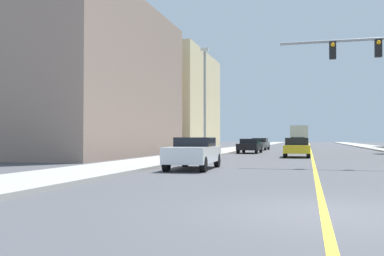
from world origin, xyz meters
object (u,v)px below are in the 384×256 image
at_px(car_yellow, 297,147).
at_px(delivery_truck, 299,136).
at_px(car_green, 298,143).
at_px(car_gray, 260,144).
at_px(car_black, 250,146).
at_px(car_white, 194,153).
at_px(car_silver, 296,145).
at_px(street_lamp, 205,96).

bearing_deg(car_yellow, delivery_truck, 89.77).
relative_size(car_yellow, car_green, 0.99).
bearing_deg(car_green, car_gray, -120.80).
height_order(car_black, delivery_truck, delivery_truck).
bearing_deg(car_white, car_silver, -100.67).
bearing_deg(car_green, car_white, -96.42).
distance_m(car_black, car_green, 18.26).
bearing_deg(car_green, car_yellow, -89.94).
relative_size(street_lamp, car_gray, 1.92).
bearing_deg(street_lamp, car_silver, 65.06).
bearing_deg(car_black, car_green, -100.56).
height_order(car_silver, car_green, car_green).
height_order(car_white, delivery_truck, delivery_truck).
bearing_deg(street_lamp, car_white, -79.22).
xyz_separation_m(car_black, car_white, (0.19, -20.82, 0.04)).
bearing_deg(car_black, car_yellow, 121.92).
distance_m(car_silver, car_yellow, 10.40).
relative_size(car_yellow, car_black, 0.95).
distance_m(car_yellow, delivery_truck, 32.76).
bearing_deg(car_silver, delivery_truck, 89.37).
xyz_separation_m(car_gray, car_white, (0.41, -31.58, 0.03)).
height_order(car_yellow, car_white, car_white).
relative_size(car_silver, car_white, 1.06).
relative_size(car_silver, car_yellow, 1.17).
distance_m(car_yellow, car_black, 8.55).
bearing_deg(delivery_truck, car_gray, -106.74).
bearing_deg(car_yellow, car_silver, 90.74).
bearing_deg(car_black, delivery_truck, -97.02).
bearing_deg(car_green, car_silver, -90.44).
relative_size(car_white, car_green, 1.09).
distance_m(car_white, car_green, 38.85).
distance_m(car_silver, car_white, 24.14).
relative_size(car_green, delivery_truck, 0.45).
distance_m(car_yellow, car_gray, 18.69).
xyz_separation_m(car_yellow, car_black, (-4.32, 7.37, -0.03)).
relative_size(street_lamp, car_white, 1.75).
xyz_separation_m(car_silver, car_yellow, (0.33, -10.39, -0.01)).
bearing_deg(delivery_truck, car_white, -95.74).
xyz_separation_m(car_silver, car_green, (-0.15, 14.84, 0.02)).
relative_size(car_silver, car_black, 1.12).
distance_m(car_green, delivery_truck, 7.57).
distance_m(car_silver, car_green, 14.84).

